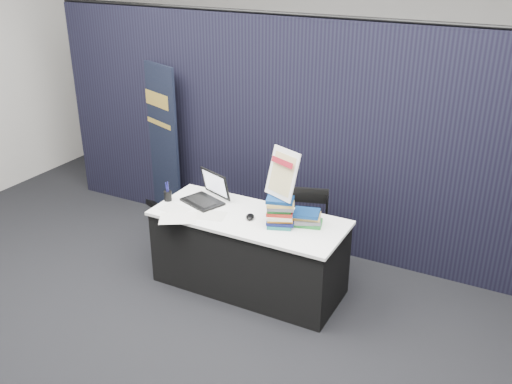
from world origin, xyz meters
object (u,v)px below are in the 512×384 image
object	(u,v)px
book_stack_tall	(280,212)
info_sign	(282,174)
display_table	(249,252)
stacking_chair	(302,230)
pullup_banner	(160,150)
book_stack_short	(307,218)
laptop	(205,194)

from	to	relation	value
book_stack_tall	info_sign	xyz separation A→B (m)	(0.00, 0.03, 0.35)
display_table	book_stack_tall	xyz separation A→B (m)	(0.33, -0.03, 0.51)
stacking_chair	info_sign	bearing A→B (deg)	-109.57
display_table	pullup_banner	world-z (taller)	pullup_banner
pullup_banner	info_sign	bearing A→B (deg)	-3.47
book_stack_short	stacking_chair	size ratio (longest dim) A/B	0.32
stacking_chair	book_stack_tall	bearing A→B (deg)	-109.46
laptop	pullup_banner	xyz separation A→B (m)	(-1.16, 0.84, -0.01)
book_stack_tall	stacking_chair	bearing A→B (deg)	88.44
book_stack_short	pullup_banner	bearing A→B (deg)	159.38
display_table	pullup_banner	bearing A→B (deg)	150.82
laptop	book_stack_short	xyz separation A→B (m)	(1.07, 0.00, -0.00)
laptop	pullup_banner	bearing A→B (deg)	164.38
laptop	info_sign	world-z (taller)	info_sign
pullup_banner	book_stack_tall	bearing A→B (deg)	-4.17
book_stack_tall	stacking_chair	size ratio (longest dim) A/B	0.31
info_sign	stacking_chair	distance (m)	0.88
info_sign	stacking_chair	size ratio (longest dim) A/B	0.51
info_sign	book_stack_short	bearing A→B (deg)	50.73
laptop	info_sign	bearing A→B (deg)	13.39
info_sign	stacking_chair	world-z (taller)	info_sign
book_stack_tall	book_stack_short	distance (m)	0.26
laptop	info_sign	distance (m)	0.97
book_stack_tall	stacking_chair	distance (m)	0.63
display_table	stacking_chair	size ratio (longest dim) A/B	2.07
display_table	info_sign	bearing A→B (deg)	-0.12
display_table	info_sign	size ratio (longest dim) A/B	4.08
book_stack_tall	book_stack_short	xyz separation A→B (m)	(0.20, 0.14, -0.07)
display_table	book_stack_short	world-z (taller)	book_stack_short
display_table	book_stack_short	size ratio (longest dim) A/B	6.47
book_stack_short	stacking_chair	bearing A→B (deg)	118.80
book_stack_tall	info_sign	world-z (taller)	info_sign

